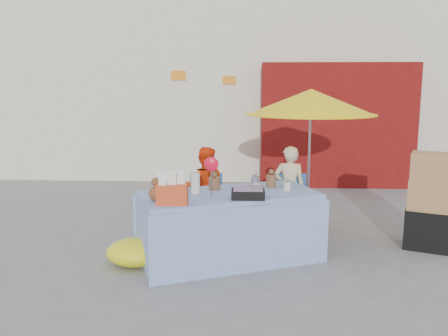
{
  "coord_description": "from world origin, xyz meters",
  "views": [
    {
      "loc": [
        0.23,
        -5.92,
        2.15
      ],
      "look_at": [
        -0.05,
        0.6,
        1.0
      ],
      "focal_mm": 38.0,
      "sensor_mm": 36.0,
      "label": 1
    }
  ],
  "objects_px": {
    "umbrella": "(311,103)",
    "vendor_orange": "(205,188)",
    "chair_right": "(289,216)",
    "vendor_beige": "(289,188)",
    "box_stack": "(430,205)",
    "market_table": "(228,225)",
    "chair_left": "(205,215)"
  },
  "relations": [
    {
      "from": "chair_left",
      "to": "chair_right",
      "type": "height_order",
      "value": "same"
    },
    {
      "from": "vendor_beige",
      "to": "chair_right",
      "type": "bearing_deg",
      "value": 93.76
    },
    {
      "from": "chair_right",
      "to": "vendor_beige",
      "type": "relative_size",
      "value": 0.67
    },
    {
      "from": "umbrella",
      "to": "box_stack",
      "type": "height_order",
      "value": "umbrella"
    },
    {
      "from": "market_table",
      "to": "vendor_orange",
      "type": "height_order",
      "value": "market_table"
    },
    {
      "from": "market_table",
      "to": "vendor_orange",
      "type": "relative_size",
      "value": 1.94
    },
    {
      "from": "market_table",
      "to": "chair_left",
      "type": "xyz_separation_m",
      "value": [
        -0.39,
        1.11,
        -0.18
      ]
    },
    {
      "from": "umbrella",
      "to": "market_table",
      "type": "bearing_deg",
      "value": -129.83
    },
    {
      "from": "chair_left",
      "to": "umbrella",
      "type": "distance_m",
      "value": 2.27
    },
    {
      "from": "chair_right",
      "to": "vendor_orange",
      "type": "height_order",
      "value": "vendor_orange"
    },
    {
      "from": "market_table",
      "to": "box_stack",
      "type": "height_order",
      "value": "market_table"
    },
    {
      "from": "market_table",
      "to": "chair_left",
      "type": "height_order",
      "value": "market_table"
    },
    {
      "from": "market_table",
      "to": "vendor_orange",
      "type": "distance_m",
      "value": 1.32
    },
    {
      "from": "vendor_orange",
      "to": "umbrella",
      "type": "xyz_separation_m",
      "value": [
        1.55,
        0.15,
        1.27
      ]
    },
    {
      "from": "chair_right",
      "to": "umbrella",
      "type": "height_order",
      "value": "umbrella"
    },
    {
      "from": "umbrella",
      "to": "vendor_orange",
      "type": "bearing_deg",
      "value": -174.47
    },
    {
      "from": "vendor_beige",
      "to": "umbrella",
      "type": "relative_size",
      "value": 0.61
    },
    {
      "from": "vendor_orange",
      "to": "box_stack",
      "type": "distance_m",
      "value": 3.11
    },
    {
      "from": "chair_left",
      "to": "vendor_beige",
      "type": "height_order",
      "value": "vendor_beige"
    },
    {
      "from": "market_table",
      "to": "chair_right",
      "type": "distance_m",
      "value": 1.41
    },
    {
      "from": "market_table",
      "to": "chair_right",
      "type": "xyz_separation_m",
      "value": [
        0.86,
        1.11,
        -0.18
      ]
    },
    {
      "from": "vendor_orange",
      "to": "box_stack",
      "type": "height_order",
      "value": "box_stack"
    },
    {
      "from": "market_table",
      "to": "vendor_beige",
      "type": "distance_m",
      "value": 1.52
    },
    {
      "from": "chair_left",
      "to": "umbrella",
      "type": "relative_size",
      "value": 0.41
    },
    {
      "from": "chair_left",
      "to": "chair_right",
      "type": "bearing_deg",
      "value": 3.37
    },
    {
      "from": "chair_left",
      "to": "vendor_orange",
      "type": "relative_size",
      "value": 0.68
    },
    {
      "from": "market_table",
      "to": "chair_right",
      "type": "height_order",
      "value": "market_table"
    },
    {
      "from": "box_stack",
      "to": "chair_right",
      "type": "bearing_deg",
      "value": 161.66
    },
    {
      "from": "market_table",
      "to": "vendor_beige",
      "type": "xyz_separation_m",
      "value": [
        0.86,
        1.24,
        0.2
      ]
    },
    {
      "from": "chair_right",
      "to": "vendor_orange",
      "type": "xyz_separation_m",
      "value": [
        -1.25,
        0.13,
        0.37
      ]
    },
    {
      "from": "chair_left",
      "to": "market_table",
      "type": "bearing_deg",
      "value": -67.32
    },
    {
      "from": "vendor_beige",
      "to": "box_stack",
      "type": "xyz_separation_m",
      "value": [
        1.78,
        -0.72,
        -0.04
      ]
    }
  ]
}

